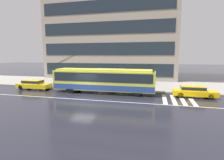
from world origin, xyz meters
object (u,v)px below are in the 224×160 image
taxi_ahead_of_bus (194,91)px  pedestrian_at_shelter (133,76)px  taxi_queued_behind_bus (34,84)px  bus_shelter (110,73)px  pedestrian_approaching_curb (113,76)px  pedestrian_walking_past (127,77)px  trolleybus (104,80)px

taxi_ahead_of_bus → pedestrian_at_shelter: (-7.26, 4.38, 0.95)m
taxi_queued_behind_bus → bus_shelter: size_ratio=1.09×
bus_shelter → pedestrian_approaching_curb: 0.60m
taxi_queued_behind_bus → pedestrian_walking_past: bearing=13.6°
taxi_queued_behind_bus → pedestrian_approaching_curb: bearing=22.2°
bus_shelter → pedestrian_at_shelter: (3.28, 0.59, -0.37)m
taxi_queued_behind_bus → bus_shelter: bearing=22.0°
taxi_ahead_of_bus → pedestrian_approaching_curb: pedestrian_approaching_curb is taller
trolleybus → taxi_ahead_of_bus: size_ratio=3.00×
trolleybus → taxi_ahead_of_bus: 10.35m
taxi_queued_behind_bus → pedestrian_approaching_curb: size_ratio=2.33×
bus_shelter → trolleybus: bearing=-86.6°
taxi_ahead_of_bus → pedestrian_approaching_curb: size_ratio=2.35×
pedestrian_approaching_curb → pedestrian_at_shelter: bearing=7.5°
pedestrian_at_shelter → pedestrian_walking_past: size_ratio=1.00×
bus_shelter → pedestrian_walking_past: bearing=-19.0°
trolleybus → pedestrian_walking_past: trolleybus is taller
taxi_queued_behind_bus → pedestrian_at_shelter: (13.03, 4.54, 0.95)m
trolleybus → pedestrian_walking_past: (2.49, 2.98, 0.09)m
trolleybus → pedestrian_approaching_curb: bearing=87.0°
taxi_ahead_of_bus → bus_shelter: bearing=160.2°
pedestrian_at_shelter → pedestrian_approaching_curb: size_ratio=1.00×
taxi_ahead_of_bus → pedestrian_at_shelter: pedestrian_at_shelter is taller
bus_shelter → pedestrian_walking_past: bus_shelter is taller
trolleybus → pedestrian_at_shelter: bearing=55.9°
taxi_queued_behind_bus → pedestrian_at_shelter: pedestrian_at_shelter is taller
trolleybus → taxi_queued_behind_bus: (-9.98, -0.03, -0.91)m
pedestrian_approaching_curb → taxi_queued_behind_bus: bearing=-157.8°
pedestrian_approaching_curb → taxi_ahead_of_bus: bearing=-21.7°
taxi_queued_behind_bus → pedestrian_approaching_curb: (10.20, 4.17, 0.98)m
taxi_queued_behind_bus → pedestrian_walking_past: size_ratio=2.33×
pedestrian_walking_past → pedestrian_at_shelter: bearing=69.8°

